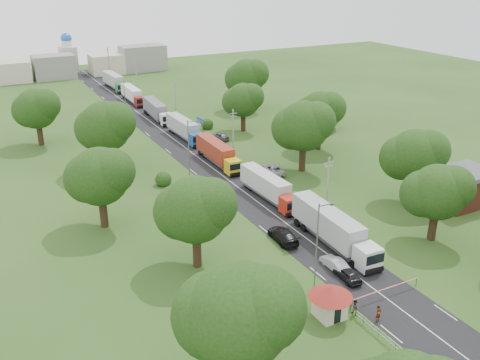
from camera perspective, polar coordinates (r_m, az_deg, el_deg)
ground at (r=77.22m, az=2.72°, el=-2.99°), size 260.00×260.00×0.00m
road at (r=93.62m, az=-3.45°, el=1.64°), size 8.00×200.00×0.04m
boom_barrier at (r=58.57m, az=14.21°, el=-11.63°), size 9.22×0.35×1.18m
guard_booth at (r=54.63m, az=9.62°, el=-12.32°), size 4.40×4.40×3.45m
info_sign at (r=107.71m, az=-4.29°, el=6.07°), size 0.12×3.10×4.10m
pole_1 at (r=72.85m, az=9.31°, el=-0.84°), size 1.60×0.24×9.00m
pole_2 at (r=95.20m, az=-0.75°, el=5.01°), size 1.60×0.24×9.00m
pole_3 at (r=119.95m, az=-6.90°, el=8.48°), size 1.60×0.24×9.00m
pole_4 at (r=145.88m, az=-10.97°, el=10.69°), size 1.60×0.24×9.00m
pole_5 at (r=172.45m, az=-13.83°, el=12.20°), size 1.60×0.24×9.00m
lamp_0 at (r=57.20m, az=8.33°, el=-6.55°), size 2.03×0.22×10.00m
lamp_1 at (r=85.45m, az=-5.41°, el=3.49°), size 2.03×0.22×10.00m
lamp_2 at (r=117.40m, az=-12.09°, el=8.28°), size 2.03×0.22×10.00m
tree_2 at (r=70.29m, az=20.28°, el=-1.17°), size 8.00×8.00×10.10m
tree_3 at (r=80.53m, az=18.11°, el=2.53°), size 8.80×8.80×11.07m
tree_4 at (r=89.05m, az=6.76°, el=5.76°), size 9.60×9.60×12.05m
tree_5 at (r=100.52m, az=8.47°, el=7.21°), size 8.80×8.80×11.07m
tree_6 at (r=111.01m, az=0.31°, el=8.54°), size 8.00×8.00×10.10m
tree_7 at (r=127.83m, az=0.72°, el=10.94°), size 9.60×9.60×12.05m
tree_9 at (r=42.26m, az=-0.25°, el=-14.05°), size 9.60×9.60×12.05m
tree_10 at (r=60.06m, az=-4.83°, el=-3.12°), size 8.80×8.80×11.07m
tree_11 at (r=71.41m, az=-14.78°, el=0.42°), size 8.80×8.80×11.07m
tree_12 at (r=90.99m, az=-14.20°, el=5.59°), size 9.60×9.60×12.05m
tree_13 at (r=108.93m, az=-20.92°, el=7.15°), size 8.80×8.80×11.07m
house_brick at (r=83.84m, az=22.63°, el=-0.69°), size 8.60×6.60×5.20m
house_cream at (r=115.25m, az=8.18°, el=7.31°), size 10.08×10.08×5.80m
distant_town at (r=176.38m, az=-15.76°, el=11.83°), size 52.00×8.00×8.00m
church at (r=182.94m, az=-17.86°, el=12.56°), size 5.00×5.00×12.30m
truck_0 at (r=67.43m, az=9.81°, el=-5.07°), size 3.22×15.71×4.34m
truck_1 at (r=79.24m, az=3.03°, el=-0.74°), size 2.63×13.53×3.75m
truck_2 at (r=93.28m, az=-2.44°, el=2.92°), size 2.51×13.93×3.86m
truck_3 at (r=107.69m, az=-5.98°, el=5.48°), size 2.63×13.92×3.85m
truck_4 at (r=122.24m, az=-8.91°, el=7.37°), size 3.03×14.18×3.92m
truck_5 at (r=138.65m, az=-11.39°, el=8.92°), size 2.39×13.46×3.73m
truck_6 at (r=155.05m, az=-13.27°, el=10.22°), size 3.05×14.68×4.06m
car_lane_front at (r=61.44m, az=11.37°, el=-9.84°), size 1.89×4.13×1.37m
car_lane_mid at (r=63.16m, az=10.05°, el=-8.78°), size 1.54×4.20×1.37m
car_lane_rear at (r=68.16m, az=4.62°, el=-5.90°), size 2.71×5.75×1.62m
car_verge_near at (r=89.51m, az=3.56°, el=1.18°), size 3.53×6.00×1.57m
car_verge_far at (r=106.56m, az=-2.15°, el=4.68°), size 2.65×4.75×1.53m
pedestrian_near at (r=55.68m, az=14.55°, el=-13.65°), size 0.71×0.53×1.75m
pedestrian_booth at (r=56.04m, az=12.17°, el=-13.20°), size 0.86×0.97×1.68m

